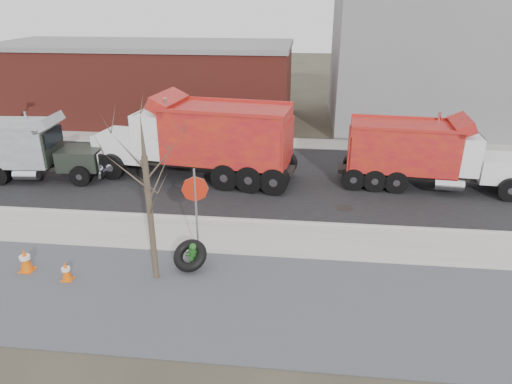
# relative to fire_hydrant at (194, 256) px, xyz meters

# --- Properties ---
(ground) EXTENTS (120.00, 120.00, 0.00)m
(ground) POSITION_rel_fire_hydrant_xyz_m (2.18, 1.85, -0.40)
(ground) COLOR #383328
(ground) RESTS_ON ground
(gravel_verge) EXTENTS (60.00, 5.00, 0.03)m
(gravel_verge) POSITION_rel_fire_hydrant_xyz_m (2.18, -1.65, -0.38)
(gravel_verge) COLOR slate
(gravel_verge) RESTS_ON ground
(sidewalk) EXTENTS (60.00, 2.50, 0.06)m
(sidewalk) POSITION_rel_fire_hydrant_xyz_m (2.18, 2.10, -0.37)
(sidewalk) COLOR #9E9B93
(sidewalk) RESTS_ON ground
(curb) EXTENTS (60.00, 0.15, 0.11)m
(curb) POSITION_rel_fire_hydrant_xyz_m (2.18, 3.40, -0.34)
(curb) COLOR #9E9B93
(curb) RESTS_ON ground
(road) EXTENTS (60.00, 9.40, 0.02)m
(road) POSITION_rel_fire_hydrant_xyz_m (2.18, 8.15, -0.39)
(road) COLOR black
(road) RESTS_ON ground
(far_sidewalk) EXTENTS (60.00, 2.00, 0.06)m
(far_sidewalk) POSITION_rel_fire_hydrant_xyz_m (2.18, 13.85, -0.37)
(far_sidewalk) COLOR #9E9B93
(far_sidewalk) RESTS_ON ground
(building_grey) EXTENTS (12.00, 10.00, 8.00)m
(building_grey) POSITION_rel_fire_hydrant_xyz_m (11.18, 19.85, 3.60)
(building_grey) COLOR gray
(building_grey) RESTS_ON ground
(building_brick) EXTENTS (20.20, 8.20, 5.30)m
(building_brick) POSITION_rel_fire_hydrant_xyz_m (-7.82, 18.85, 2.26)
(building_brick) COLOR maroon
(building_brick) RESTS_ON ground
(bare_tree) EXTENTS (3.20, 3.20, 5.20)m
(bare_tree) POSITION_rel_fire_hydrant_xyz_m (-1.02, -0.75, 2.90)
(bare_tree) COLOR #382D23
(bare_tree) RESTS_ON ground
(fire_hydrant) EXTENTS (0.49, 0.48, 0.87)m
(fire_hydrant) POSITION_rel_fire_hydrant_xyz_m (0.00, 0.00, 0.00)
(fire_hydrant) COLOR #295F24
(fire_hydrant) RESTS_ON ground
(truck_tire) EXTENTS (1.33, 1.29, 0.93)m
(truck_tire) POSITION_rel_fire_hydrant_xyz_m (-0.08, -0.11, 0.09)
(truck_tire) COLOR black
(truck_tire) RESTS_ON ground
(stop_sign) EXTENTS (0.84, 0.25, 3.17)m
(stop_sign) POSITION_rel_fire_hydrant_xyz_m (0.02, 0.61, 1.74)
(stop_sign) COLOR gray
(stop_sign) RESTS_ON ground
(traffic_cone_near) EXTENTS (0.43, 0.43, 0.82)m
(traffic_cone_near) POSITION_rel_fire_hydrant_xyz_m (-5.24, -0.83, 0.01)
(traffic_cone_near) COLOR #E15607
(traffic_cone_near) RESTS_ON ground
(traffic_cone_far) EXTENTS (0.34, 0.34, 0.65)m
(traffic_cone_far) POSITION_rel_fire_hydrant_xyz_m (-3.72, -1.18, -0.07)
(traffic_cone_far) COLOR #E15607
(traffic_cone_far) RESTS_ON ground
(dump_truck_red_a) EXTENTS (8.25, 2.85, 3.31)m
(dump_truck_red_a) POSITION_rel_fire_hydrant_xyz_m (8.80, 7.81, 1.29)
(dump_truck_red_a) COLOR black
(dump_truck_red_a) RESTS_ON ground
(dump_truck_red_b) EXTENTS (9.72, 3.89, 4.00)m
(dump_truck_red_b) POSITION_rel_fire_hydrant_xyz_m (-1.43, 7.81, 1.64)
(dump_truck_red_b) COLOR black
(dump_truck_red_b) RESTS_ON ground
(dump_truck_grey) EXTENTS (6.83, 2.56, 3.06)m
(dump_truck_grey) POSITION_rel_fire_hydrant_xyz_m (-9.76, 6.86, 1.16)
(dump_truck_grey) COLOR black
(dump_truck_grey) RESTS_ON ground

